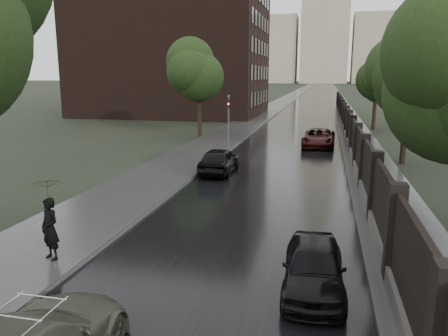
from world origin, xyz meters
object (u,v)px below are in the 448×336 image
hatchback_left (219,160)px  car_right_near (314,266)px  tree_right_c (377,80)px  traffic_light (229,117)px  car_right_far (319,138)px  tree_left_far (199,77)px  pedestrian_umbrella (47,195)px  tree_right_b (409,83)px

hatchback_left → car_right_near: 13.98m
tree_right_c → traffic_light: size_ratio=1.75×
car_right_near → car_right_far: 23.38m
hatchback_left → car_right_far: size_ratio=0.84×
car_right_near → car_right_far: size_ratio=0.75×
tree_left_far → pedestrian_umbrella: (3.06, -26.10, -3.17)m
tree_right_b → hatchback_left: size_ratio=1.64×
traffic_light → hatchback_left: 8.46m
tree_right_c → car_right_far: size_ratio=1.38×
tree_right_b → car_right_far: size_ratio=1.38×
hatchback_left → pedestrian_umbrella: size_ratio=1.48×
tree_left_far → pedestrian_umbrella: tree_left_far is taller
traffic_light → car_right_near: size_ratio=1.05×
tree_right_b → tree_right_c: same height
car_right_far → traffic_light: bearing=-158.0°
tree_right_c → hatchback_left: bearing=-114.4°
car_right_far → pedestrian_umbrella: size_ratio=1.76×
car_right_near → hatchback_left: bearing=111.9°
tree_left_far → traffic_light: bearing=-53.5°
tree_right_b → hatchback_left: (-10.53, -5.20, -4.22)m
tree_right_b → pedestrian_umbrella: (-12.44, -18.10, -2.87)m
pedestrian_umbrella → hatchback_left: bearing=106.3°
tree_right_b → traffic_light: bearing=165.8°
tree_left_far → tree_right_b: bearing=-27.3°
car_right_far → pedestrian_umbrella: 24.58m
tree_right_b → car_right_near: tree_right_b is taller
tree_left_far → tree_right_b: (15.50, -8.00, -0.29)m
hatchback_left → pedestrian_umbrella: bearing=81.5°
tree_right_c → tree_left_far: bearing=-147.2°
car_right_near → car_right_far: bearing=89.0°
traffic_light → pedestrian_umbrella: 21.11m
tree_right_b → hatchback_left: bearing=-153.7°
tree_right_c → pedestrian_umbrella: (-12.44, -36.10, -2.87)m
car_right_near → pedestrian_umbrella: 7.63m
tree_right_b → car_right_near: size_ratio=1.83×
tree_right_c → car_right_far: 14.32m
tree_right_b → pedestrian_umbrella: 22.15m
tree_right_b → car_right_far: tree_right_b is taller
tree_right_b → traffic_light: tree_right_b is taller
tree_right_c → pedestrian_umbrella: size_ratio=2.43×
tree_right_b → car_right_far: (-5.23, 5.36, -4.25)m
traffic_light → pedestrian_umbrella: bearing=-91.7°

